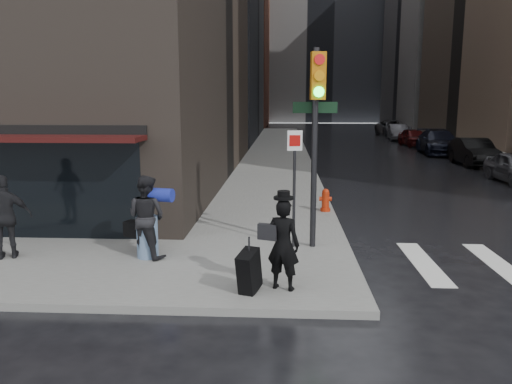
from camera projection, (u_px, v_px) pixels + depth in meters
The scene contains 16 objects.
ground at pixel (262, 275), 10.13m from camera, with size 140.00×140.00×0.00m, color black.
sidewalk_left at pixel (278, 148), 36.63m from camera, with size 4.00×50.00×0.15m, color slate.
sidewalk_right at pixel (465, 149), 35.90m from camera, with size 3.00×50.00×0.15m, color slate.
bldg_left_far at pixel (188, 31), 69.39m from camera, with size 22.00×20.00×26.00m, color brown.
bldg_right_far at pixel (486, 29), 63.42m from camera, with size 22.00×20.00×25.00m, color slate.
bldg_distant at pixel (318, 25), 83.52m from camera, with size 40.00×12.00×32.00m, color slate.
man_overcoat at pixel (276, 249), 8.84m from camera, with size 1.18×0.84×1.83m.
man_jeans at pixel (147, 217), 10.69m from camera, with size 1.24×1.04×1.80m.
man_greycoat at pixel (5, 217), 10.63m from camera, with size 1.15×0.81×1.81m.
traffic_light at pixel (314, 121), 11.03m from camera, with size 1.12×0.56×4.49m.
fire_hydrant at pixel (325, 201), 15.31m from camera, with size 0.39×0.31×0.70m.
parked_car_2 at pixel (474, 152), 27.25m from camera, with size 1.57×4.50×1.48m, color black.
parked_car_3 at pixel (439, 142), 33.08m from camera, with size 2.24×5.52×1.60m, color black.
parked_car_4 at pixel (414, 137), 38.93m from camera, with size 1.62×4.03×1.37m, color #400C0D.
parked_car_5 at pixel (398, 132), 44.75m from camera, with size 1.52×4.35×1.43m, color #48474C.
parked_car_6 at pixel (393, 128), 50.52m from camera, with size 2.59×5.61×1.56m, color #46464B.
Camera 1 is at (0.42, -9.65, 3.50)m, focal length 35.00 mm.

